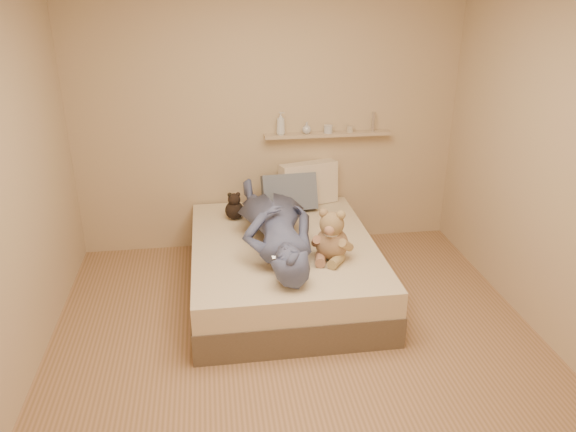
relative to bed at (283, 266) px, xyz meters
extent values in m
plane|color=#A17553|center=(0.00, -0.93, -0.22)|extent=(3.80, 3.80, 0.00)
plane|color=tan|center=(0.00, 0.97, 1.08)|extent=(3.60, 0.00, 3.60)
plane|color=tan|center=(0.00, -2.83, 1.08)|extent=(3.60, 0.00, 3.60)
plane|color=tan|center=(1.80, -0.93, 1.08)|extent=(0.00, 3.80, 3.80)
cube|color=brown|center=(0.00, 0.00, -0.10)|extent=(1.50, 1.90, 0.25)
cube|color=beige|center=(0.00, 0.00, 0.13)|extent=(1.48, 1.88, 0.20)
cube|color=silver|center=(-0.08, -0.50, 0.38)|extent=(0.18, 0.11, 0.06)
cube|color=black|center=(-0.08, -0.50, 0.39)|extent=(0.10, 0.06, 0.03)
sphere|color=#9D7C56|center=(0.33, -0.34, 0.35)|extent=(0.25, 0.25, 0.25)
sphere|color=#957D51|center=(0.32, -0.36, 0.52)|extent=(0.19, 0.19, 0.19)
sphere|color=#9B8055|center=(0.26, -0.33, 0.61)|extent=(0.07, 0.07, 0.07)
sphere|color=tan|center=(0.38, -0.39, 0.61)|extent=(0.07, 0.07, 0.07)
sphere|color=#A3735A|center=(0.29, -0.43, 0.51)|extent=(0.08, 0.08, 0.08)
cylinder|color=#93654E|center=(0.21, -0.32, 0.37)|extent=(0.08, 0.17, 0.14)
cylinder|color=#A58658|center=(0.42, -0.42, 0.37)|extent=(0.16, 0.17, 0.14)
cylinder|color=#95674F|center=(0.23, -0.41, 0.26)|extent=(0.11, 0.18, 0.08)
cylinder|color=#988151|center=(0.34, -0.46, 0.26)|extent=(0.16, 0.18, 0.08)
cylinder|color=beige|center=(0.32, -0.36, 0.45)|extent=(0.18, 0.18, 0.02)
sphere|color=black|center=(-0.37, 0.54, 0.31)|extent=(0.17, 0.17, 0.17)
sphere|color=black|center=(-0.37, 0.53, 0.42)|extent=(0.11, 0.11, 0.11)
sphere|color=black|center=(-0.40, 0.53, 0.46)|extent=(0.04, 0.04, 0.04)
sphere|color=black|center=(-0.33, 0.53, 0.46)|extent=(0.04, 0.04, 0.04)
cube|color=beige|center=(0.36, 0.83, 0.43)|extent=(0.58, 0.33, 0.41)
cube|color=slate|center=(0.15, 0.69, 0.40)|extent=(0.51, 0.29, 0.37)
imported|color=#4B5076|center=(-0.07, -0.05, 0.42)|extent=(0.63, 1.61, 0.38)
cube|color=tan|center=(0.55, 0.91, 0.88)|extent=(1.20, 0.12, 0.03)
imported|color=silver|center=(0.10, 0.91, 1.00)|extent=(0.11, 0.11, 0.21)
imported|color=silver|center=(0.35, 0.91, 0.95)|extent=(0.12, 0.12, 0.11)
cylinder|color=silver|center=(0.55, 0.91, 0.93)|extent=(0.08, 0.08, 0.07)
cylinder|color=beige|center=(0.76, 0.91, 0.92)|extent=(0.07, 0.07, 0.06)
cylinder|color=silver|center=(0.98, 0.91, 0.98)|extent=(0.03, 0.03, 0.18)
camera|label=1|loc=(-0.56, -4.13, 2.23)|focal=35.00mm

